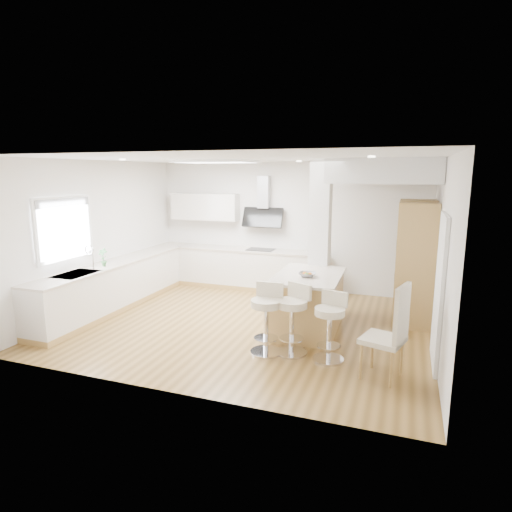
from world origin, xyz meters
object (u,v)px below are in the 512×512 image
at_px(bar_stool_b, 293,315).
at_px(dining_chair, 392,330).
at_px(bar_stool_c, 330,323).
at_px(bar_stool_a, 267,315).
at_px(peninsula, 308,302).

bearing_deg(bar_stool_b, dining_chair, 8.40).
height_order(bar_stool_b, bar_stool_c, bar_stool_b).
bearing_deg(bar_stool_a, dining_chair, -9.58).
xyz_separation_m(bar_stool_a, bar_stool_b, (0.36, 0.11, -0.00)).
distance_m(bar_stool_c, dining_chair, 0.90).
height_order(bar_stool_b, dining_chair, dining_chair).
relative_size(bar_stool_a, bar_stool_c, 1.06).
bearing_deg(peninsula, bar_stool_a, -109.61).
distance_m(bar_stool_b, bar_stool_c, 0.54).
height_order(bar_stool_a, bar_stool_b, bar_stool_a).
bearing_deg(bar_stool_c, bar_stool_a, -162.65).
relative_size(peninsula, dining_chair, 1.26).
height_order(bar_stool_a, dining_chair, dining_chair).
height_order(peninsula, bar_stool_a, same).
height_order(peninsula, bar_stool_c, peninsula).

